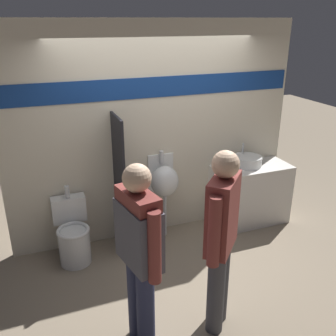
{
  "coord_description": "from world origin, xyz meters",
  "views": [
    {
      "loc": [
        -1.47,
        -3.65,
        2.69
      ],
      "look_at": [
        0.0,
        0.17,
        1.05
      ],
      "focal_mm": 40.0,
      "sensor_mm": 36.0,
      "label": 1
    }
  ],
  "objects_px": {
    "cell_phone": "(236,172)",
    "person_with_lanyard": "(221,236)",
    "toilet": "(73,236)",
    "urinal_near_counter": "(164,181)",
    "sink_basin": "(247,161)",
    "person_in_vest": "(139,247)"
  },
  "relations": [
    {
      "from": "urinal_near_counter",
      "to": "toilet",
      "type": "relative_size",
      "value": 1.3
    },
    {
      "from": "cell_phone",
      "to": "urinal_near_counter",
      "type": "height_order",
      "value": "urinal_near_counter"
    },
    {
      "from": "urinal_near_counter",
      "to": "toilet",
      "type": "xyz_separation_m",
      "value": [
        -1.2,
        -0.14,
        -0.45
      ]
    },
    {
      "from": "cell_phone",
      "to": "person_with_lanyard",
      "type": "distance_m",
      "value": 1.78
    },
    {
      "from": "toilet",
      "to": "sink_basin",
      "type": "bearing_deg",
      "value": 2.23
    },
    {
      "from": "cell_phone",
      "to": "toilet",
      "type": "distance_m",
      "value": 2.18
    },
    {
      "from": "sink_basin",
      "to": "toilet",
      "type": "xyz_separation_m",
      "value": [
        -2.38,
        -0.09,
        -0.59
      ]
    },
    {
      "from": "sink_basin",
      "to": "person_with_lanyard",
      "type": "distance_m",
      "value": 2.06
    },
    {
      "from": "sink_basin",
      "to": "person_with_lanyard",
      "type": "xyz_separation_m",
      "value": [
        -1.28,
        -1.61,
        0.05
      ]
    },
    {
      "from": "cell_phone",
      "to": "person_in_vest",
      "type": "bearing_deg",
      "value": -140.86
    },
    {
      "from": "toilet",
      "to": "person_in_vest",
      "type": "relative_size",
      "value": 0.52
    },
    {
      "from": "sink_basin",
      "to": "person_in_vest",
      "type": "xyz_separation_m",
      "value": [
        -1.99,
        -1.56,
        0.08
      ]
    },
    {
      "from": "sink_basin",
      "to": "cell_phone",
      "type": "bearing_deg",
      "value": -150.27
    },
    {
      "from": "person_with_lanyard",
      "to": "toilet",
      "type": "bearing_deg",
      "value": 79.1
    },
    {
      "from": "person_in_vest",
      "to": "person_with_lanyard",
      "type": "bearing_deg",
      "value": -105.52
    },
    {
      "from": "person_with_lanyard",
      "to": "urinal_near_counter",
      "type": "bearing_deg",
      "value": 39.72
    },
    {
      "from": "sink_basin",
      "to": "urinal_near_counter",
      "type": "height_order",
      "value": "urinal_near_counter"
    },
    {
      "from": "urinal_near_counter",
      "to": "person_in_vest",
      "type": "relative_size",
      "value": 0.67
    },
    {
      "from": "urinal_near_counter",
      "to": "toilet",
      "type": "height_order",
      "value": "urinal_near_counter"
    },
    {
      "from": "toilet",
      "to": "person_with_lanyard",
      "type": "xyz_separation_m",
      "value": [
        1.1,
        -1.52,
        0.64
      ]
    },
    {
      "from": "person_with_lanyard",
      "to": "cell_phone",
      "type": "bearing_deg",
      "value": 8.39
    },
    {
      "from": "toilet",
      "to": "urinal_near_counter",
      "type": "bearing_deg",
      "value": 6.75
    }
  ]
}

